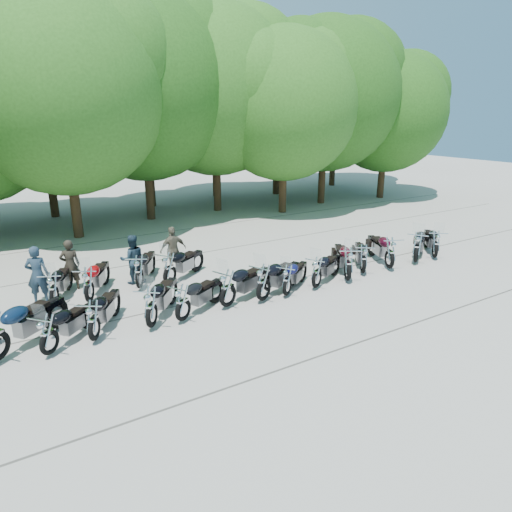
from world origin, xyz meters
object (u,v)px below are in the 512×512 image
motorcycle_15 (88,284)px  rider_0 (37,275)px  motorcycle_14 (53,288)px  motorcycle_2 (93,319)px  motorcycle_9 (348,263)px  motorcycle_4 (183,302)px  motorcycle_16 (139,271)px  motorcycle_17 (169,268)px  motorcycle_10 (364,258)px  motorcycle_7 (287,279)px  rider_2 (173,250)px  motorcycle_11 (390,252)px  motorcycle_1 (48,333)px  motorcycle_13 (436,243)px  rider_3 (70,265)px  motorcycle_8 (317,272)px  motorcycle_3 (151,306)px  motorcycle_6 (264,281)px  motorcycle_5 (228,287)px  motorcycle_12 (417,246)px  rider_1 (133,259)px

motorcycle_15 → rider_0: rider_0 is taller
motorcycle_14 → rider_0: size_ratio=1.21×
motorcycle_2 → motorcycle_9: (8.26, -0.15, 0.06)m
motorcycle_4 → motorcycle_16: (-0.24, 2.97, 0.03)m
motorcycle_17 → motorcycle_10: bearing=-145.0°
motorcycle_7 → rider_2: (-2.09, 4.04, 0.25)m
motorcycle_11 → motorcycle_15: 10.27m
motorcycle_7 → motorcycle_16: bearing=16.4°
motorcycle_17 → motorcycle_1: bearing=91.5°
motorcycle_13 → rider_3: rider_3 is taller
motorcycle_8 → motorcycle_17: bearing=28.1°
motorcycle_15 → rider_3: rider_3 is taller
rider_0 → motorcycle_15: bearing=165.5°
motorcycle_1 → motorcycle_8: motorcycle_8 is taller
motorcycle_11 → rider_3: rider_3 is taller
motorcycle_1 → motorcycle_14: bearing=-52.4°
motorcycle_8 → motorcycle_9: size_ratio=0.89×
motorcycle_3 → motorcycle_10: motorcycle_3 is taller
motorcycle_6 → rider_3: size_ratio=1.43×
motorcycle_2 → rider_0: rider_0 is taller
motorcycle_1 → motorcycle_9: (9.32, 0.00, 0.08)m
motorcycle_8 → motorcycle_16: bearing=31.7°
motorcycle_7 → rider_2: 4.55m
motorcycle_4 → motorcycle_3: bearing=56.2°
rider_2 → motorcycle_5: bearing=90.5°
motorcycle_8 → motorcycle_12: motorcycle_12 is taller
motorcycle_5 → rider_1: size_ratio=1.42×
motorcycle_4 → motorcycle_7: bearing=-119.5°
motorcycle_17 → rider_0: bearing=45.7°
motorcycle_7 → motorcycle_12: 6.03m
motorcycle_6 → motorcycle_8: bearing=-113.4°
rider_2 → motorcycle_11: bearing=148.4°
motorcycle_2 → motorcycle_10: size_ratio=1.01×
motorcycle_12 → motorcycle_17: motorcycle_12 is taller
motorcycle_3 → motorcycle_16: bearing=-62.7°
motorcycle_9 → motorcycle_13: (4.63, 0.09, -0.04)m
motorcycle_1 → motorcycle_8: bearing=-131.2°
motorcycle_8 → motorcycle_16: size_ratio=0.94×
motorcycle_5 → motorcycle_17: motorcycle_5 is taller
motorcycle_6 → motorcycle_17: bearing=11.5°
motorcycle_13 → rider_3: bearing=23.0°
rider_0 → rider_3: (1.03, 0.63, -0.06)m
motorcycle_6 → motorcycle_16: 4.11m
motorcycle_16 → motorcycle_9: bearing=-173.8°
motorcycle_2 → motorcycle_16: (2.08, 2.85, 0.03)m
motorcycle_5 → motorcycle_3: bearing=71.7°
motorcycle_13 → motorcycle_14: 13.69m
motorcycle_6 → motorcycle_8: (2.04, -0.01, -0.07)m
motorcycle_7 → motorcycle_17: (-2.75, 2.78, 0.07)m
motorcycle_5 → motorcycle_6: size_ratio=0.99×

